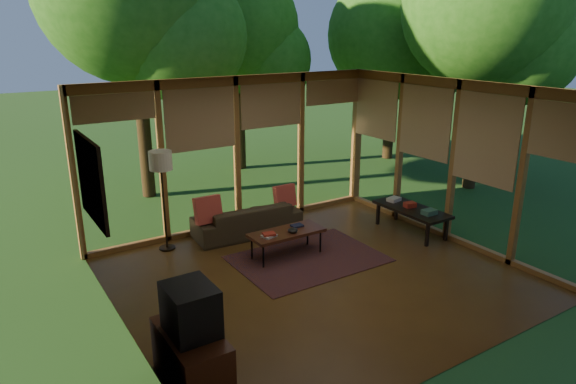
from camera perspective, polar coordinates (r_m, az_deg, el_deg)
floor at (r=7.62m, az=3.33°, el=-9.33°), size 5.50×5.50×0.00m
ceiling at (r=6.84m, az=3.74°, el=11.27°), size 5.50×5.50×0.00m
wall_left at (r=6.00m, az=-18.27°, el=-3.80°), size 0.04×5.00×2.70m
wall_front at (r=5.43m, az=19.31°, el=-6.21°), size 5.50×0.04×2.70m
window_wall_back at (r=9.18m, az=-5.71°, el=4.30°), size 5.50×0.12×2.70m
window_wall_right at (r=8.96m, az=17.92°, el=3.19°), size 0.12×5.00×2.70m
exterior_lawn at (r=18.39m, az=9.01°, el=6.56°), size 40.00×40.00×0.00m
tree_ne at (r=13.14m, az=-5.91°, el=17.60°), size 3.11×3.11×5.04m
tree_se at (r=11.92m, az=21.09°, el=18.78°), size 3.42×3.42×5.65m
tree_far at (r=14.28m, az=11.31°, el=16.75°), size 3.30×3.30×4.97m
rug at (r=8.15m, az=2.25°, el=-7.41°), size 2.25×1.59×0.01m
sofa at (r=9.03m, az=-4.57°, el=-3.06°), size 1.91×0.86×0.54m
pillow_left at (r=8.57m, az=-8.89°, el=-2.02°), size 0.45×0.24×0.47m
pillow_right at (r=9.24m, az=-0.37°, el=-0.49°), size 0.40×0.21×0.42m
ct_book_lower at (r=7.87m, az=-2.12°, el=-4.89°), size 0.25×0.21×0.03m
ct_book_upper at (r=7.86m, az=-2.12°, el=-4.69°), size 0.22×0.18×0.03m
ct_book_side at (r=8.27m, az=1.01°, el=-3.75°), size 0.19×0.15×0.03m
ct_bowl at (r=8.02m, az=0.53°, el=-4.28°), size 0.16×0.16×0.07m
media_cabinet at (r=5.49m, az=-10.64°, el=-17.73°), size 0.50×1.00×0.60m
television at (r=5.20m, az=-10.78°, el=-12.72°), size 0.45×0.55×0.50m
console_book_a at (r=9.02m, az=15.43°, el=-2.16°), size 0.24×0.17×0.09m
console_book_b at (r=9.30m, az=13.39°, el=-1.38°), size 0.22×0.18×0.09m
console_book_c at (r=9.57m, az=11.69°, el=-0.80°), size 0.26×0.21×0.06m
floor_lamp at (r=8.28m, az=-13.94°, el=2.79°), size 0.36×0.36×1.65m
coffee_table at (r=8.10m, az=-0.16°, el=-4.59°), size 1.20×0.50×0.43m
side_console at (r=9.30m, az=13.58°, el=-1.99°), size 0.60×1.40×0.46m
wall_painting at (r=7.26m, az=-21.02°, el=1.23°), size 0.06×1.35×1.15m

